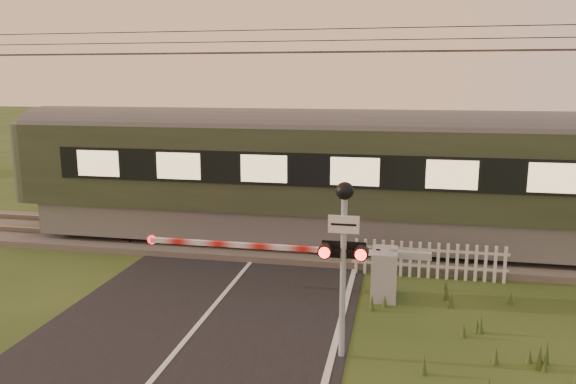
# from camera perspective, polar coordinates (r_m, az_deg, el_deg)

# --- Properties ---
(ground) EXTENTS (160.00, 160.00, 0.00)m
(ground) POSITION_cam_1_polar(r_m,az_deg,el_deg) (10.79, -10.83, -15.17)
(ground) COLOR #253915
(ground) RESTS_ON ground
(road) EXTENTS (6.00, 140.00, 0.03)m
(road) POSITION_cam_1_polar(r_m,az_deg,el_deg) (10.59, -11.24, -15.67)
(road) COLOR black
(road) RESTS_ON ground
(track_bed) EXTENTS (140.00, 3.40, 0.39)m
(track_bed) POSITION_cam_1_polar(r_m,az_deg,el_deg) (16.54, -2.31, -5.20)
(track_bed) COLOR #47423D
(track_bed) RESTS_ON ground
(overhead_wires) EXTENTS (120.00, 0.62, 0.62)m
(overhead_wires) POSITION_cam_1_polar(r_m,az_deg,el_deg) (15.88, -2.47, 14.77)
(overhead_wires) COLOR black
(overhead_wires) RESTS_ON ground
(boom_gate) EXTENTS (6.62, 0.85, 1.13)m
(boom_gate) POSITION_cam_1_polar(r_m,az_deg,el_deg) (12.73, 8.41, -7.86)
(boom_gate) COLOR gray
(boom_gate) RESTS_ON ground
(crossing_signal) EXTENTS (0.80, 0.34, 3.13)m
(crossing_signal) POSITION_cam_1_polar(r_m,az_deg,el_deg) (9.52, 5.68, -4.77)
(crossing_signal) COLOR gray
(crossing_signal) RESTS_ON ground
(picket_fence) EXTENTS (3.75, 0.08, 0.90)m
(picket_fence) POSITION_cam_1_polar(r_m,az_deg,el_deg) (14.19, 14.10, -6.74)
(picket_fence) COLOR silver
(picket_fence) RESTS_ON ground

